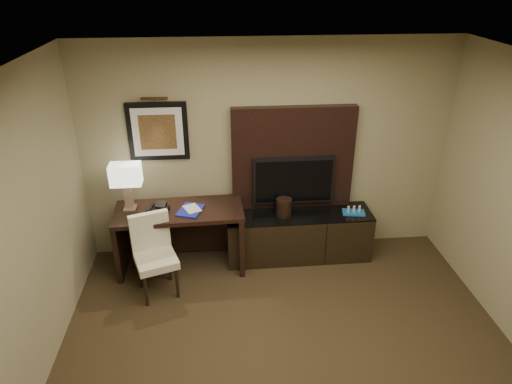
{
  "coord_description": "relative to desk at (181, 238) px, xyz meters",
  "views": [
    {
      "loc": [
        -0.6,
        -2.67,
        3.41
      ],
      "look_at": [
        -0.21,
        1.8,
        1.15
      ],
      "focal_mm": 32.0,
      "sensor_mm": 36.0,
      "label": 1
    }
  ],
  "objects": [
    {
      "name": "ceiling",
      "position": [
        1.1,
        -2.1,
        2.3
      ],
      "size": [
        4.5,
        5.0,
        0.01
      ],
      "primitive_type": "cube",
      "color": "silver",
      "rests_on": "wall_back"
    },
    {
      "name": "wall_back",
      "position": [
        1.1,
        0.4,
        0.95
      ],
      "size": [
        4.5,
        0.01,
        2.7
      ],
      "primitive_type": "cube",
      "color": "#938B64",
      "rests_on": "floor"
    },
    {
      "name": "desk",
      "position": [
        0.0,
        0.0,
        0.0
      ],
      "size": [
        1.53,
        0.7,
        0.81
      ],
      "primitive_type": "cube",
      "rotation": [
        0.0,
        0.0,
        0.04
      ],
      "color": "black",
      "rests_on": "floor"
    },
    {
      "name": "credenza",
      "position": [
        1.47,
        0.1,
        -0.09
      ],
      "size": [
        1.81,
        0.52,
        0.62
      ],
      "primitive_type": "cube",
      "rotation": [
        0.0,
        0.0,
        0.01
      ],
      "color": "black",
      "rests_on": "floor"
    },
    {
      "name": "tv_wall_panel",
      "position": [
        1.4,
        0.34,
        0.87
      ],
      "size": [
        1.5,
        0.12,
        1.3
      ],
      "primitive_type": "cube",
      "color": "black",
      "rests_on": "wall_back"
    },
    {
      "name": "tv",
      "position": [
        1.4,
        0.24,
        0.62
      ],
      "size": [
        1.0,
        0.08,
        0.6
      ],
      "primitive_type": "cube",
      "color": "black",
      "rests_on": "tv_wall_panel"
    },
    {
      "name": "artwork",
      "position": [
        -0.2,
        0.38,
        1.25
      ],
      "size": [
        0.7,
        0.04,
        0.7
      ],
      "primitive_type": "cube",
      "color": "black",
      "rests_on": "wall_back"
    },
    {
      "name": "picture_light",
      "position": [
        -0.2,
        0.34,
        1.65
      ],
      "size": [
        0.04,
        0.04,
        0.3
      ],
      "primitive_type": "cylinder",
      "color": "#412E15",
      "rests_on": "wall_back"
    },
    {
      "name": "desk_chair",
      "position": [
        -0.25,
        -0.49,
        0.05
      ],
      "size": [
        0.58,
        0.62,
        0.91
      ],
      "primitive_type": null,
      "rotation": [
        0.0,
        0.0,
        0.33
      ],
      "color": "beige",
      "rests_on": "floor"
    },
    {
      "name": "table_lamp",
      "position": [
        -0.57,
        0.07,
        0.66
      ],
      "size": [
        0.34,
        0.22,
        0.52
      ],
      "primitive_type": null,
      "rotation": [
        0.0,
        0.0,
        0.12
      ],
      "color": "#926F5B",
      "rests_on": "desk"
    },
    {
      "name": "desk_phone",
      "position": [
        -0.23,
        -0.04,
        0.46
      ],
      "size": [
        0.26,
        0.24,
        0.11
      ],
      "primitive_type": null,
      "rotation": [
        0.0,
        0.0,
        -0.25
      ],
      "color": "black",
      "rests_on": "desk"
    },
    {
      "name": "blue_folder",
      "position": [
        0.14,
        -0.05,
        0.41
      ],
      "size": [
        0.34,
        0.4,
        0.02
      ],
      "primitive_type": "cube",
      "rotation": [
        0.0,
        0.0,
        -0.33
      ],
      "color": "#171E96",
      "rests_on": "desk"
    },
    {
      "name": "book",
      "position": [
        0.08,
        -0.06,
        0.52
      ],
      "size": [
        0.16,
        0.09,
        0.23
      ],
      "primitive_type": "imported",
      "rotation": [
        0.0,
        0.0,
        0.44
      ],
      "color": "#B1A28B",
      "rests_on": "desk"
    },
    {
      "name": "ice_bucket",
      "position": [
        1.27,
        0.09,
        0.33
      ],
      "size": [
        0.23,
        0.23,
        0.22
      ],
      "primitive_type": "cylinder",
      "rotation": [
        0.0,
        0.0,
        0.18
      ],
      "color": "black",
      "rests_on": "credenza"
    },
    {
      "name": "minibar_tray",
      "position": [
        2.14,
        0.05,
        0.27
      ],
      "size": [
        0.3,
        0.21,
        0.1
      ],
      "primitive_type": null,
      "rotation": [
        0.0,
        0.0,
        -0.17
      ],
      "color": "#1A63AC",
      "rests_on": "credenza"
    }
  ]
}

